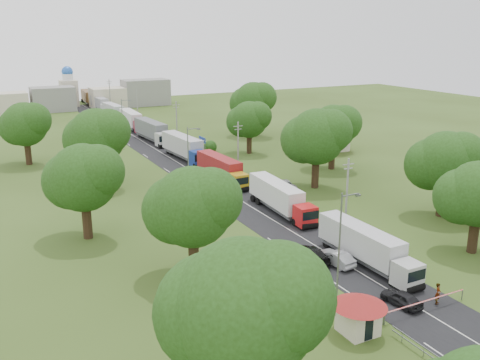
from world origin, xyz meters
TOP-DOWN VIEW (x-y plane):
  - ground at (0.00, 0.00)m, footprint 260.00×260.00m
  - road at (0.00, 20.00)m, footprint 8.00×200.00m
  - boom_barrier at (-1.36, -25.00)m, footprint 9.22×0.35m
  - guard_booth at (-7.20, -25.00)m, footprint 4.40×4.40m
  - info_sign at (5.20, 35.00)m, footprint 0.12×3.10m
  - pole_1 at (5.50, -7.00)m, footprint 1.60×0.24m
  - pole_2 at (5.50, 21.00)m, footprint 1.60×0.24m
  - pole_3 at (5.50, 49.00)m, footprint 1.60×0.24m
  - pole_4 at (5.50, 77.00)m, footprint 1.60×0.24m
  - pole_5 at (5.50, 105.00)m, footprint 1.60×0.24m
  - lamp_0 at (-5.35, -20.00)m, footprint 2.03×0.22m
  - lamp_1 at (-5.35, 15.00)m, footprint 2.03×0.22m
  - lamp_2 at (-5.35, 50.00)m, footprint 2.03×0.22m
  - tree_2 at (13.99, -17.86)m, footprint 8.00×8.00m
  - tree_3 at (19.99, -7.84)m, footprint 8.80×8.80m
  - tree_4 at (12.99, 10.17)m, footprint 9.60×9.60m
  - tree_5 at (21.99, 18.16)m, footprint 8.80×8.80m
  - tree_6 at (14.99, 35.14)m, footprint 8.00×8.00m
  - tree_7 at (23.99, 50.17)m, footprint 9.60×9.60m
  - tree_9 at (-20.01, -29.83)m, footprint 9.60×9.60m
  - tree_10 at (-15.01, -9.84)m, footprint 8.80×8.80m
  - tree_11 at (-22.01, 5.16)m, footprint 8.80×8.80m
  - tree_12 at (-16.01, 25.17)m, footprint 9.60×9.60m
  - tree_13 at (-24.01, 45.16)m, footprint 8.80×8.80m
  - house_cream at (30.00, 30.00)m, footprint 10.08×10.08m
  - distant_town at (0.68, 110.00)m, footprint 52.00×8.00m
  - church at (-4.00, 118.00)m, footprint 5.00×5.00m
  - truck_0 at (1.66, -15.26)m, footprint 2.47×13.69m
  - truck_1 at (2.24, 2.60)m, footprint 3.09×14.10m
  - truck_2 at (1.87, 19.58)m, footprint 2.93×13.86m
  - truck_3 at (1.97, 35.90)m, footprint 3.50×15.52m
  - truck_4 at (1.91, 54.33)m, footprint 3.50×15.52m
  - truck_5 at (2.21, 70.82)m, footprint 3.02×15.09m
  - truck_6 at (2.10, 87.37)m, footprint 3.16×14.02m
  - truck_7 at (2.37, 104.39)m, footprint 2.82×14.08m
  - truck_8 at (2.30, 120.82)m, footprint 3.41×15.15m
  - car_lane_front at (-1.00, -23.26)m, footprint 1.99×4.04m
  - car_lane_mid at (-1.00, -13.87)m, footprint 2.04×4.65m
  - car_lane_rear at (-2.92, -12.00)m, footprint 2.32×5.48m
  - car_verge_near at (8.00, 10.94)m, footprint 3.87×6.27m
  - car_verge_far at (5.50, 29.97)m, footprint 1.64×4.02m
  - pedestrian_near at (2.00, -24.50)m, footprint 0.84×0.77m
  - pedestrian_booth at (-6.50, -26.00)m, footprint 0.97×1.00m

SIDE VIEW (x-z plane):
  - ground at x=0.00m, z-range 0.00..0.00m
  - road at x=0.00m, z-range -0.02..0.02m
  - car_lane_front at x=-1.00m, z-range 0.00..1.32m
  - car_verge_far at x=5.50m, z-range 0.00..1.37m
  - car_lane_mid at x=-1.00m, z-range 0.00..1.49m
  - car_lane_rear at x=-2.92m, z-range 0.00..1.58m
  - pedestrian_booth at x=-6.50m, z-range 0.00..1.62m
  - car_verge_near at x=8.00m, z-range 0.00..1.62m
  - boom_barrier at x=-1.36m, z-range 0.30..1.48m
  - pedestrian_near at x=2.00m, z-range 0.00..1.92m
  - truck_0 at x=1.66m, z-range 0.12..3.91m
  - truck_2 at x=1.87m, z-range 0.12..3.95m
  - truck_6 at x=2.10m, z-range 0.12..3.99m
  - truck_7 at x=2.37m, z-range 0.12..4.01m
  - truck_1 at x=2.24m, z-range 0.12..4.01m
  - guard_booth at x=-7.20m, z-range 0.44..3.89m
  - truck_5 at x=2.21m, z-range 0.13..4.30m
  - truck_8 at x=2.30m, z-range 0.13..4.31m
  - truck_4 at x=1.91m, z-range 0.13..4.42m
  - truck_3 at x=1.97m, z-range 0.13..4.42m
  - info_sign at x=5.20m, z-range 0.95..5.05m
  - distant_town at x=0.68m, z-range -0.51..7.49m
  - house_cream at x=30.00m, z-range 0.74..6.54m
  - pole_1 at x=5.50m, z-range 0.18..9.18m
  - pole_2 at x=5.50m, z-range 0.18..9.18m
  - pole_3 at x=5.50m, z-range 0.18..9.18m
  - pole_4 at x=5.50m, z-range 0.18..9.18m
  - pole_5 at x=5.50m, z-range 0.18..9.18m
  - church at x=-4.00m, z-range -0.76..11.54m
  - lamp_0 at x=-5.35m, z-range 0.55..10.55m
  - lamp_1 at x=-5.35m, z-range 0.55..10.55m
  - lamp_2 at x=-5.35m, z-range 0.55..10.55m
  - tree_2 at x=13.99m, z-range 1.55..11.65m
  - tree_6 at x=14.99m, z-range 1.55..11.65m
  - tree_3 at x=19.99m, z-range 1.69..12.76m
  - tree_5 at x=21.99m, z-range 1.69..12.76m
  - tree_10 at x=-15.01m, z-range 1.69..12.76m
  - tree_11 at x=-22.01m, z-range 1.69..12.76m
  - tree_13 at x=-24.01m, z-range 1.69..12.76m
  - tree_4 at x=12.99m, z-range 1.83..13.88m
  - tree_7 at x=23.99m, z-range 1.83..13.88m
  - tree_9 at x=-20.01m, z-range 1.83..13.88m
  - tree_12 at x=-16.01m, z-range 1.83..13.88m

